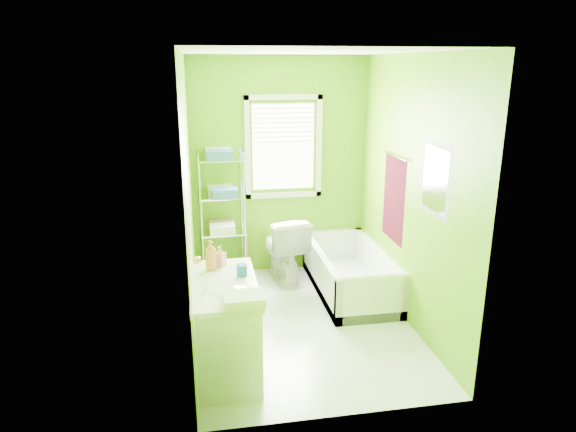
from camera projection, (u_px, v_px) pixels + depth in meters
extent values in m
plane|color=silver|center=(302.00, 322.00, 5.16)|extent=(2.90, 2.90, 0.00)
cube|color=#529006|center=(279.00, 168.00, 6.16)|extent=(2.10, 0.04, 2.60)
cube|color=#529006|center=(347.00, 251.00, 3.42)|extent=(2.10, 0.04, 2.60)
cube|color=#529006|center=(189.00, 203.00, 4.62)|extent=(0.04, 2.90, 2.60)
cube|color=#529006|center=(410.00, 193.00, 4.97)|extent=(0.04, 2.90, 2.60)
cube|color=white|center=(305.00, 52.00, 4.42)|extent=(2.10, 2.90, 0.04)
cube|color=white|center=(283.00, 147.00, 6.09)|extent=(0.74, 0.01, 1.01)
cube|color=white|center=(284.00, 195.00, 6.23)|extent=(0.92, 0.05, 0.06)
cube|color=white|center=(283.00, 97.00, 5.90)|extent=(0.92, 0.05, 0.06)
cube|color=white|center=(247.00, 148.00, 6.00)|extent=(0.06, 0.05, 1.22)
cube|color=white|center=(319.00, 146.00, 6.14)|extent=(0.06, 0.05, 1.22)
cube|color=white|center=(284.00, 123.00, 5.98)|extent=(0.72, 0.02, 0.50)
cube|color=white|center=(192.00, 277.00, 3.76)|extent=(0.02, 0.80, 2.00)
sphere|color=gold|center=(197.00, 260.00, 4.08)|extent=(0.07, 0.07, 0.07)
cube|color=#400716|center=(394.00, 199.00, 5.34)|extent=(0.02, 0.58, 0.90)
cylinder|color=silver|center=(395.00, 156.00, 5.21)|extent=(0.02, 0.62, 0.02)
cube|color=#CC5972|center=(436.00, 180.00, 4.37)|extent=(0.02, 0.54, 0.64)
cube|color=white|center=(435.00, 180.00, 4.37)|extent=(0.01, 0.44, 0.54)
cube|color=white|center=(349.00, 286.00, 5.87)|extent=(0.75, 1.60, 0.11)
cube|color=white|center=(321.00, 273.00, 5.76)|extent=(0.07, 1.60, 0.48)
cube|color=white|center=(378.00, 269.00, 5.87)|extent=(0.07, 1.60, 0.48)
cube|color=white|center=(371.00, 301.00, 5.10)|extent=(0.75, 0.07, 0.48)
cube|color=white|center=(332.00, 248.00, 6.54)|extent=(0.75, 0.07, 0.48)
cylinder|color=white|center=(373.00, 278.00, 5.03)|extent=(0.75, 0.07, 0.07)
cylinder|color=blue|center=(364.00, 301.00, 5.33)|extent=(0.34, 0.34, 0.06)
cylinder|color=yellow|center=(365.00, 296.00, 5.31)|extent=(0.32, 0.32, 0.05)
cube|color=blue|center=(357.00, 286.00, 5.40)|extent=(0.24, 0.12, 0.22)
imported|color=white|center=(283.00, 248.00, 6.09)|extent=(0.55, 0.84, 0.81)
cube|color=white|center=(226.00, 328.00, 4.30)|extent=(0.51, 1.02, 0.74)
cube|color=white|center=(224.00, 285.00, 4.19)|extent=(0.54, 1.05, 0.05)
ellipsoid|color=white|center=(227.00, 293.00, 4.06)|extent=(0.35, 0.46, 0.12)
cylinder|color=silver|center=(205.00, 283.00, 4.01)|extent=(0.03, 0.03, 0.16)
cylinder|color=silver|center=(205.00, 274.00, 3.99)|extent=(0.12, 0.02, 0.02)
imported|color=#DE7041|center=(211.00, 255.00, 4.40)|extent=(0.14, 0.14, 0.27)
imported|color=pink|center=(220.00, 256.00, 4.50)|extent=(0.12, 0.12, 0.18)
cylinder|color=#164994|center=(242.00, 270.00, 4.30)|extent=(0.09, 0.09, 0.10)
cube|color=white|center=(244.00, 299.00, 3.79)|extent=(0.30, 0.24, 0.08)
cylinder|color=silver|center=(202.00, 221.00, 5.84)|extent=(0.02, 0.02, 1.55)
cylinder|color=silver|center=(201.00, 214.00, 6.12)|extent=(0.02, 0.02, 1.55)
cylinder|color=silver|center=(245.00, 219.00, 5.93)|extent=(0.02, 0.02, 1.55)
cylinder|color=silver|center=(242.00, 212.00, 6.21)|extent=(0.02, 0.02, 1.55)
cube|color=silver|center=(224.00, 266.00, 6.20)|extent=(0.52, 0.33, 0.02)
cube|color=silver|center=(223.00, 232.00, 6.08)|extent=(0.52, 0.33, 0.02)
cube|color=silver|center=(222.00, 196.00, 5.95)|extent=(0.52, 0.33, 0.02)
cube|color=silver|center=(220.00, 159.00, 5.83)|extent=(0.52, 0.33, 0.02)
cube|color=#3062AD|center=(220.00, 155.00, 5.72)|extent=(0.29, 0.20, 0.11)
cube|color=white|center=(218.00, 152.00, 5.92)|extent=(0.29, 0.20, 0.11)
cube|color=#3062AD|center=(225.00, 193.00, 5.85)|extent=(0.29, 0.20, 0.11)
cube|color=#CFC87E|center=(220.00, 189.00, 6.04)|extent=(0.29, 0.20, 0.11)
cube|color=white|center=(222.00, 229.00, 5.99)|extent=(0.29, 0.20, 0.11)
cube|color=pink|center=(221.00, 224.00, 6.18)|extent=(0.29, 0.20, 0.11)
cube|color=pink|center=(245.00, 251.00, 6.20)|extent=(0.03, 0.27, 0.49)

